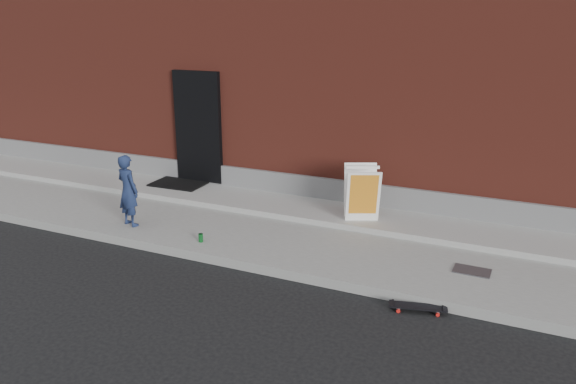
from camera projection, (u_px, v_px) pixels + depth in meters
The scene contains 10 objects.
ground at pixel (241, 270), 8.19m from camera, with size 80.00×80.00×0.00m, color black.
sidewalk at pixel (284, 231), 9.47m from camera, with size 20.00×3.00×0.15m, color gray.
apron at pixel (305, 209), 10.21m from camera, with size 20.00×1.20×0.10m, color gray.
building at pixel (380, 62), 13.51m from camera, with size 20.00×8.10×5.00m.
child at pixel (128, 191), 9.38m from camera, with size 0.45×0.29×1.22m, color #1A2649.
skateboard at pixel (418, 307), 7.03m from camera, with size 0.71×0.34×0.08m.
pizza_sign at pixel (362, 193), 9.41m from camera, with size 0.77×0.83×0.93m.
soda_can at pixel (201, 238), 8.82m from camera, with size 0.07×0.07×0.13m, color #1A8432.
doormat at pixel (181, 183), 11.57m from camera, with size 1.07×0.87×0.03m, color black.
utility_plate at pixel (472, 271), 7.81m from camera, with size 0.50×0.32×0.02m, color #4F4F54.
Camera 1 is at (3.75, -6.50, 3.54)m, focal length 35.00 mm.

